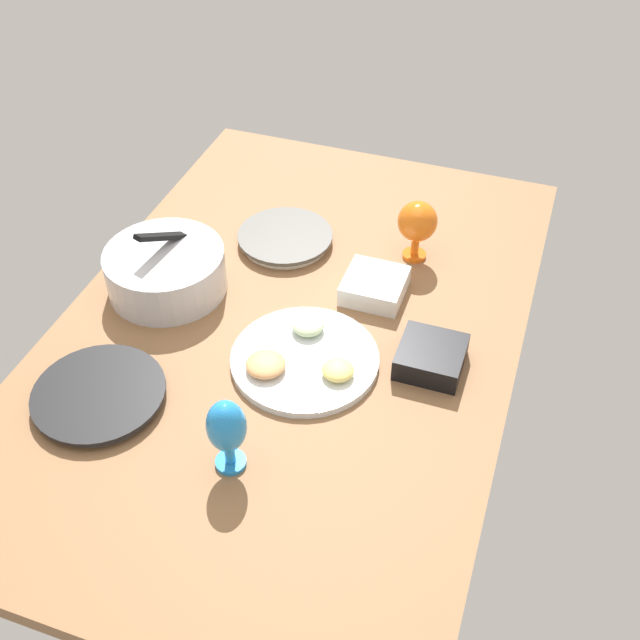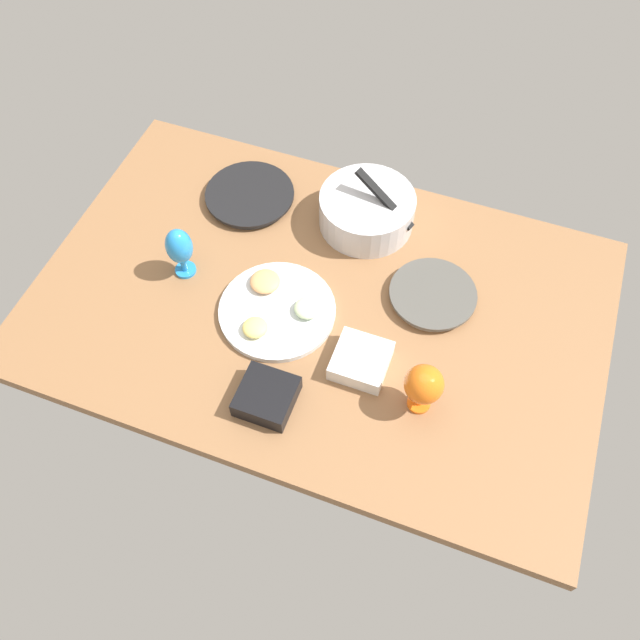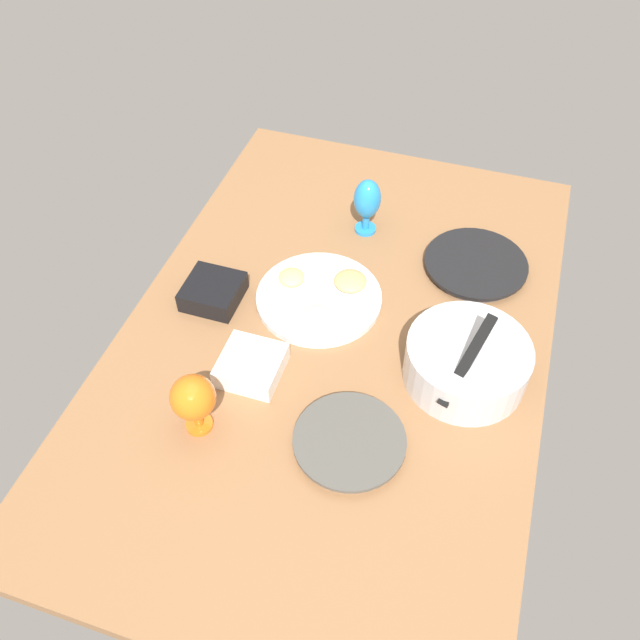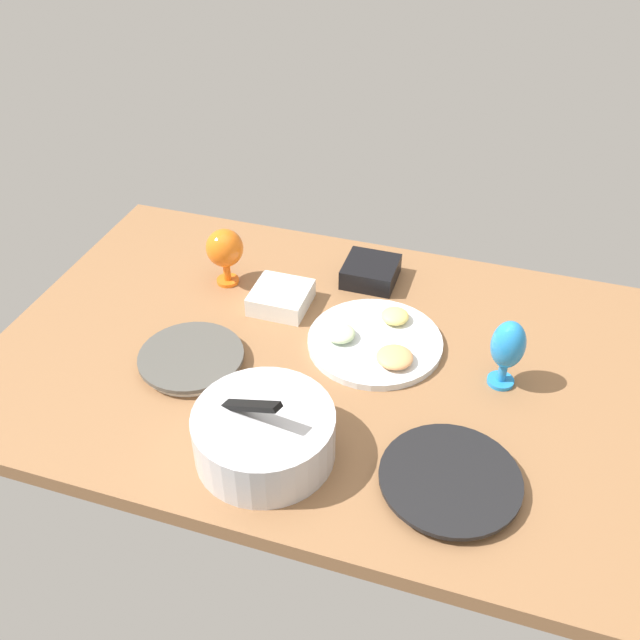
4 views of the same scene
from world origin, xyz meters
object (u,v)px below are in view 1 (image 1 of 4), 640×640
(mixing_bowl, at_px, (166,269))
(fruit_platter, at_px, (303,358))
(dinner_plate_right, at_px, (285,238))
(square_bowl_black, at_px, (431,356))
(dinner_plate_left, at_px, (99,395))
(hurricane_glass_blue, at_px, (227,429))
(hurricane_glass_orange, at_px, (417,223))
(square_bowl_white, at_px, (375,285))

(mixing_bowl, xyz_separation_m, fruit_platter, (-0.13, -0.40, -0.04))
(dinner_plate_right, distance_m, mixing_bowl, 0.34)
(dinner_plate_right, distance_m, square_bowl_black, 0.56)
(dinner_plate_left, bearing_deg, mixing_bowl, 4.90)
(dinner_plate_left, distance_m, fruit_platter, 0.44)
(dinner_plate_right, xyz_separation_m, square_bowl_black, (-0.31, -0.46, 0.02))
(mixing_bowl, xyz_separation_m, hurricane_glass_blue, (-0.44, -0.36, 0.05))
(dinner_plate_left, xyz_separation_m, square_bowl_black, (0.32, -0.63, 0.02))
(hurricane_glass_orange, height_order, hurricane_glass_blue, hurricane_glass_blue)
(fruit_platter, distance_m, square_bowl_white, 0.29)
(hurricane_glass_blue, relative_size, square_bowl_black, 1.23)
(square_bowl_white, bearing_deg, mixing_bowl, 106.48)
(dinner_plate_left, height_order, hurricane_glass_orange, hurricane_glass_orange)
(hurricane_glass_orange, bearing_deg, square_bowl_black, -160.89)
(fruit_platter, bearing_deg, dinner_plate_left, 123.47)
(dinner_plate_left, bearing_deg, fruit_platter, -56.53)
(dinner_plate_left, height_order, dinner_plate_right, dinner_plate_right)
(fruit_platter, bearing_deg, dinner_plate_right, 26.18)
(fruit_platter, xyz_separation_m, square_bowl_white, (0.27, -0.08, 0.01))
(dinner_plate_left, relative_size, hurricane_glass_blue, 1.62)
(dinner_plate_right, distance_m, hurricane_glass_orange, 0.35)
(dinner_plate_right, xyz_separation_m, mixing_bowl, (-0.26, 0.20, 0.04))
(mixing_bowl, distance_m, square_bowl_black, 0.67)
(dinner_plate_left, height_order, square_bowl_white, square_bowl_white)
(mixing_bowl, relative_size, square_bowl_black, 2.11)
(square_bowl_black, distance_m, square_bowl_white, 0.27)
(hurricane_glass_orange, xyz_separation_m, square_bowl_white, (-0.18, 0.06, -0.08))
(dinner_plate_right, height_order, fruit_platter, fruit_platter)
(mixing_bowl, bearing_deg, hurricane_glass_blue, -140.51)
(dinner_plate_left, bearing_deg, square_bowl_black, -62.88)
(hurricane_glass_blue, height_order, square_bowl_black, hurricane_glass_blue)
(hurricane_glass_orange, bearing_deg, fruit_platter, 162.91)
(mixing_bowl, height_order, square_bowl_white, mixing_bowl)
(mixing_bowl, bearing_deg, fruit_platter, -108.25)
(dinner_plate_right, bearing_deg, square_bowl_white, -113.79)
(hurricane_glass_orange, relative_size, hurricane_glass_blue, 0.93)
(dinner_plate_left, distance_m, dinner_plate_right, 0.66)
(hurricane_glass_orange, distance_m, hurricane_glass_blue, 0.77)
(dinner_plate_left, xyz_separation_m, hurricane_glass_blue, (-0.06, -0.33, 0.09))
(dinner_plate_right, height_order, square_bowl_black, square_bowl_black)
(hurricane_glass_blue, height_order, square_bowl_white, hurricane_glass_blue)
(dinner_plate_left, bearing_deg, hurricane_glass_orange, -36.12)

